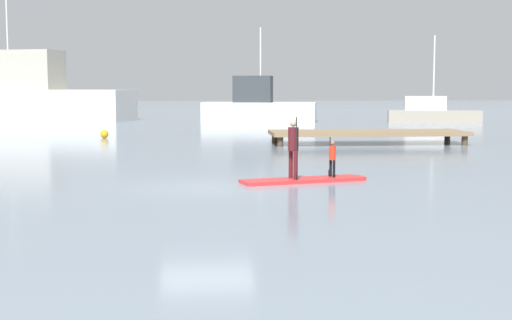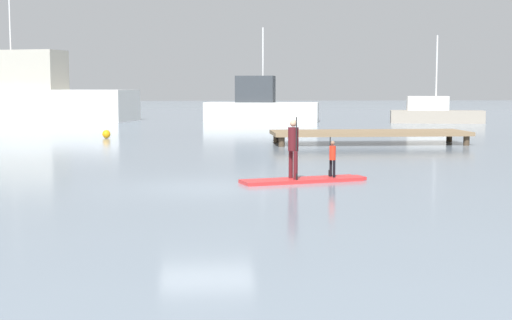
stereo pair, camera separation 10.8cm
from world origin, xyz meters
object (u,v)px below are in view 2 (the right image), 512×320
(paddler_adult, at_px, (293,145))
(fishing_boat_white_large, at_px, (38,95))
(paddleboard_near, at_px, (304,180))
(motor_boat_small_navy, at_px, (434,113))
(fishing_boat_green_midground, at_px, (260,106))
(paddler_child_solo, at_px, (332,157))
(mooring_buoy_mid, at_px, (106,134))

(paddler_adult, xyz_separation_m, fishing_boat_white_large, (-15.45, 39.59, 0.93))
(paddleboard_near, height_order, motor_boat_small_navy, motor_boat_small_navy)
(fishing_boat_green_midground, bearing_deg, paddleboard_near, -92.80)
(paddleboard_near, xyz_separation_m, fishing_boat_green_midground, (1.75, 35.79, 1.17))
(paddler_child_solo, relative_size, fishing_boat_white_large, 0.07)
(paddler_adult, distance_m, mooring_buoy_mid, 19.88)
(paddleboard_near, relative_size, fishing_boat_green_midground, 0.41)
(motor_boat_small_navy, bearing_deg, fishing_boat_white_large, 166.89)
(fishing_boat_white_large, height_order, motor_boat_small_navy, fishing_boat_white_large)
(fishing_boat_green_midground, bearing_deg, paddler_child_solo, -91.44)
(paddler_child_solo, relative_size, fishing_boat_green_midground, 0.13)
(paddler_adult, bearing_deg, motor_boat_small_navy, 65.66)
(paddleboard_near, bearing_deg, fishing_boat_white_large, 111.77)
(fishing_boat_white_large, height_order, fishing_boat_green_midground, fishing_boat_white_large)
(paddler_child_solo, xyz_separation_m, mooring_buoy_mid, (-8.66, 18.05, -0.47))
(paddleboard_near, xyz_separation_m, motor_boat_small_navy, (14.41, 32.47, 0.72))
(paddler_adult, xyz_separation_m, paddler_child_solo, (1.18, 0.35, -0.37))
(paddleboard_near, distance_m, paddler_child_solo, 1.09)
(paddler_adult, bearing_deg, fishing_boat_white_large, 111.32)
(paddler_child_solo, xyz_separation_m, fishing_boat_white_large, (-16.63, 39.25, 1.30))
(fishing_boat_white_large, relative_size, motor_boat_small_navy, 2.24)
(paddler_child_solo, bearing_deg, fishing_boat_green_midground, 88.56)
(paddler_child_solo, bearing_deg, paddler_adult, -163.51)
(paddleboard_near, relative_size, paddler_child_solo, 3.26)
(paddler_adult, distance_m, fishing_boat_green_midground, 35.95)
(paddleboard_near, height_order, paddler_child_solo, paddler_child_solo)
(fishing_boat_green_midground, distance_m, motor_boat_small_navy, 13.10)
(paddleboard_near, xyz_separation_m, fishing_boat_white_large, (-15.78, 39.50, 1.94))
(paddler_adult, bearing_deg, mooring_buoy_mid, 112.14)
(motor_boat_small_navy, bearing_deg, mooring_buoy_mid, -147.47)
(paddleboard_near, relative_size, fishing_boat_white_large, 0.24)
(paddler_adult, relative_size, fishing_boat_white_large, 0.11)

